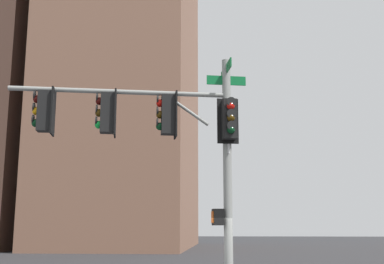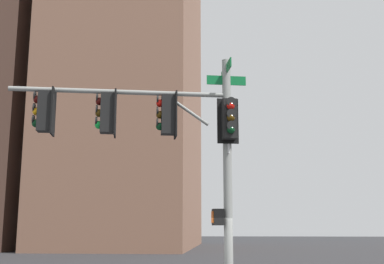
# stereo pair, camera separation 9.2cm
# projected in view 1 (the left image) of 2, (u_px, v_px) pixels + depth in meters

# --- Properties ---
(signal_pole_assembly) EXTENTS (1.78, 5.84, 6.57)m
(signal_pole_assembly) POSITION_uv_depth(u_px,v_px,m) (166.00, 135.00, 12.18)
(signal_pole_assembly) COLOR gray
(signal_pole_assembly) RESTS_ON ground_plane
(building_brick_nearside) EXTENTS (24.66, 14.30, 56.28)m
(building_brick_nearside) POSITION_uv_depth(u_px,v_px,m) (132.00, 6.00, 58.32)
(building_brick_nearside) COLOR #845B47
(building_brick_nearside) RESTS_ON ground_plane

